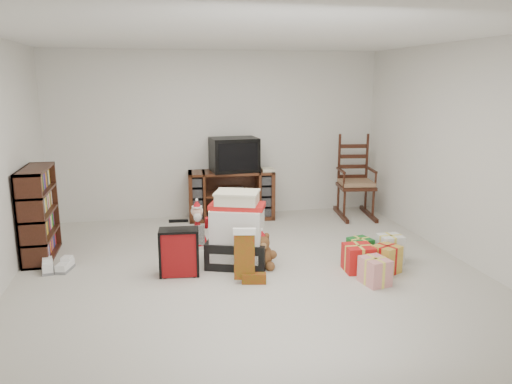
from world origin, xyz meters
TOP-DOWN VIEW (x-y plane):
  - room at (0.00, 0.00)m, footprint 5.01×5.01m
  - tv_stand at (0.16, 2.24)m, footprint 1.31×0.54m
  - bookshelf at (-2.32, 1.03)m, footprint 0.29×0.88m
  - rocking_chair at (2.05, 2.03)m, footprint 0.63×0.92m
  - gift_pile at (-0.09, 0.28)m, footprint 0.79×0.68m
  - red_suitcase at (-0.75, 0.11)m, footprint 0.41×0.25m
  - stocking at (-0.10, -0.22)m, footprint 0.29×0.17m
  - teddy_bear at (0.16, 0.15)m, footprint 0.27×0.24m
  - santa_figurine at (0.17, 1.07)m, footprint 0.29×0.28m
  - mrs_claus_figurine at (-0.47, 1.01)m, footprint 0.30×0.28m
  - sneaker_pair at (-2.08, 0.51)m, footprint 0.36×0.30m
  - gift_cluster at (1.35, -0.17)m, footprint 0.80×0.90m
  - crt_television at (0.21, 2.24)m, footprint 0.72×0.55m

SIDE VIEW (x-z plane):
  - sneaker_pair at x=-2.08m, z-range 0.00..0.10m
  - gift_cluster at x=1.35m, z-range 0.00..0.27m
  - teddy_bear at x=0.16m, z-range -0.02..0.37m
  - santa_figurine at x=0.17m, z-range -0.07..0.53m
  - mrs_claus_figurine at x=-0.47m, z-range -0.07..0.54m
  - red_suitcase at x=-0.75m, z-range -0.04..0.56m
  - stocking at x=-0.10m, z-range 0.00..0.59m
  - tv_stand at x=0.16m, z-range 0.00..0.73m
  - gift_pile at x=-0.09m, z-range -0.05..0.79m
  - rocking_chair at x=2.05m, z-range -0.21..1.10m
  - bookshelf at x=-2.32m, z-range -0.02..1.06m
  - crt_television at x=0.21m, z-range 0.73..1.23m
  - room at x=0.00m, z-range -0.01..2.51m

